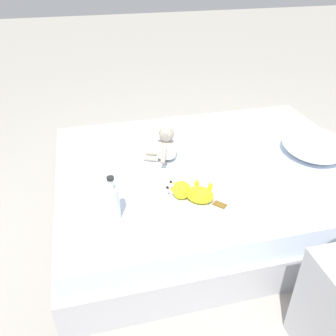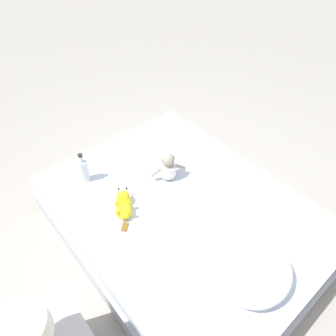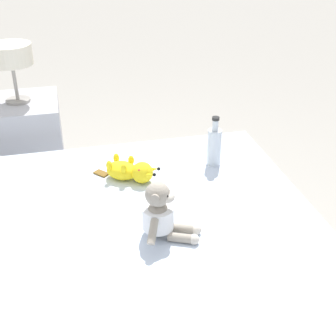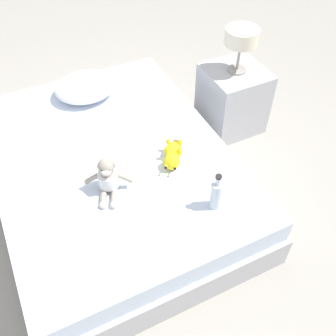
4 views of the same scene
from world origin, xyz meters
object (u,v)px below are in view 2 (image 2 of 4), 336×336
at_px(bed, 181,221).
at_px(pillow, 255,272).
at_px(plush_yellow_creature, 123,205).
at_px(plush_monkey, 168,167).
at_px(bedside_lamp, 20,331).
at_px(glass_bottle, 84,170).

distance_m(bed, pillow, 0.73).
xyz_separation_m(bed, plush_yellow_creature, (0.34, -0.23, 0.25)).
xyz_separation_m(plush_monkey, plush_yellow_creature, (0.44, 0.05, -0.05)).
bearing_deg(bed, plush_monkey, -110.06).
relative_size(bed, plush_monkey, 7.14).
bearing_deg(bedside_lamp, pillow, 160.51).
bearing_deg(plush_monkey, plush_yellow_creature, 6.15).
distance_m(pillow, plush_yellow_creature, 0.94).
height_order(plush_yellow_creature, glass_bottle, glass_bottle).
relative_size(bed, glass_bottle, 7.78).
relative_size(bed, plush_yellow_creature, 6.49).
relative_size(pillow, plush_yellow_creature, 1.56).
bearing_deg(plush_yellow_creature, bed, 145.63).
xyz_separation_m(bed, bedside_lamp, (1.13, 0.29, 0.59)).
bearing_deg(bed, glass_bottle, -59.02).
distance_m(plush_monkey, plush_yellow_creature, 0.44).
bearing_deg(plush_monkey, bedside_lamp, 24.74).
relative_size(glass_bottle, bedside_lamp, 0.76).
height_order(plush_monkey, plush_yellow_creature, plush_monkey).
xyz_separation_m(pillow, plush_monkey, (-0.16, -0.95, 0.02)).
height_order(bed, bedside_lamp, bedside_lamp).
xyz_separation_m(plush_yellow_creature, glass_bottle, (0.06, -0.42, 0.05)).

